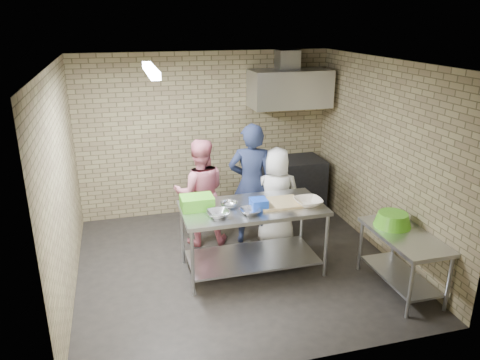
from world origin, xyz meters
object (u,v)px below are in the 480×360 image
at_px(green_basin, 393,219).
at_px(woman_white, 276,196).
at_px(prep_table, 252,238).
at_px(bottle_red, 288,91).
at_px(stove, 287,185).
at_px(green_crate, 197,202).
at_px(side_counter, 401,262).
at_px(blue_tub, 259,204).
at_px(man_navy, 251,185).
at_px(woman_pink, 200,192).
at_px(bottle_green, 311,91).

xyz_separation_m(green_basin, woman_white, (-1.04, 1.36, -0.11)).
xyz_separation_m(prep_table, bottle_red, (1.23, 2.07, 1.57)).
distance_m(stove, woman_white, 1.32).
bearing_deg(green_crate, side_counter, -24.11).
bearing_deg(side_counter, green_crate, 155.89).
xyz_separation_m(blue_tub, man_navy, (0.17, 0.91, -0.08)).
relative_size(stove, blue_tub, 5.90).
xyz_separation_m(green_basin, woman_pink, (-2.12, 1.64, -0.04)).
relative_size(blue_tub, bottle_red, 1.13).
distance_m(green_crate, bottle_red, 2.93).
xyz_separation_m(side_counter, green_crate, (-2.33, 1.04, 0.62)).
distance_m(prep_table, woman_white, 0.93).
xyz_separation_m(blue_tub, bottle_green, (1.58, 2.17, 1.03)).
height_order(side_counter, bottle_red, bottle_red).
bearing_deg(blue_tub, stove, 59.53).
distance_m(bottle_red, woman_white, 2.01).
relative_size(stove, man_navy, 0.66).
relative_size(green_crate, man_navy, 0.22).
distance_m(stove, bottle_red, 1.60).
distance_m(side_counter, blue_tub, 1.89).
xyz_separation_m(blue_tub, woman_pink, (-0.56, 1.07, -0.19)).
xyz_separation_m(green_crate, green_basin, (2.31, -0.79, -0.16)).
height_order(bottle_green, woman_white, bottle_green).
xyz_separation_m(green_basin, man_navy, (-1.39, 1.48, 0.07)).
bearing_deg(blue_tub, man_navy, 79.41).
bearing_deg(woman_white, bottle_green, -116.63).
height_order(bottle_green, man_navy, bottle_green).
relative_size(green_basin, man_navy, 0.25).
xyz_separation_m(bottle_green, woman_pink, (-2.14, -1.10, -1.22)).
height_order(prep_table, side_counter, prep_table).
xyz_separation_m(prep_table, woman_white, (0.57, 0.69, 0.27)).
xyz_separation_m(stove, woman_white, (-0.61, -1.14, 0.28)).
height_order(bottle_red, woman_white, bottle_red).
height_order(stove, man_navy, man_navy).
xyz_separation_m(side_counter, blue_tub, (-1.58, 0.82, 0.61)).
xyz_separation_m(green_crate, woman_pink, (0.19, 0.85, -0.20)).
bearing_deg(green_basin, side_counter, -85.43).
height_order(prep_table, green_basin, green_basin).
xyz_separation_m(bottle_red, man_navy, (-1.01, -1.26, -1.12)).
height_order(prep_table, green_crate, green_crate).
height_order(prep_table, stove, prep_table).
xyz_separation_m(side_counter, woman_white, (-1.06, 1.61, 0.35)).
relative_size(bottle_green, woman_white, 0.10).
distance_m(blue_tub, bottle_red, 2.68).
xyz_separation_m(man_navy, woman_pink, (-0.73, 0.16, -0.11)).
bearing_deg(man_navy, prep_table, 90.36).
distance_m(prep_table, green_crate, 0.89).
bearing_deg(stove, bottle_red, 78.23).
bearing_deg(side_counter, prep_table, 150.50).
relative_size(stove, woman_pink, 0.75).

